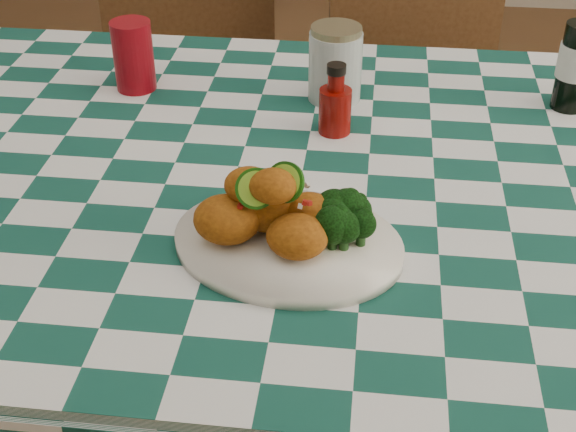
% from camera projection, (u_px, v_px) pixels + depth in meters
% --- Properties ---
extents(dining_table, '(1.66, 1.06, 0.79)m').
position_uv_depth(dining_table, '(300.00, 352.00, 1.48)').
color(dining_table, '#13483C').
rests_on(dining_table, ground).
extents(plate, '(0.36, 0.30, 0.02)m').
position_uv_depth(plate, '(288.00, 244.00, 1.08)').
color(plate, white).
rests_on(plate, dining_table).
extents(fried_chicken_pile, '(0.17, 0.12, 0.11)m').
position_uv_depth(fried_chicken_pile, '(274.00, 204.00, 1.05)').
color(fried_chicken_pile, '#A95810').
rests_on(fried_chicken_pile, plate).
extents(broccoli_side, '(0.09, 0.09, 0.06)m').
position_uv_depth(broccoli_side, '(347.00, 218.00, 1.06)').
color(broccoli_side, black).
rests_on(broccoli_side, plate).
extents(red_tumbler, '(0.08, 0.08, 0.13)m').
position_uv_depth(red_tumbler, '(133.00, 56.00, 1.47)').
color(red_tumbler, maroon).
rests_on(red_tumbler, dining_table).
extents(ketchup_bottle, '(0.07, 0.07, 0.12)m').
position_uv_depth(ketchup_bottle, '(335.00, 99.00, 1.33)').
color(ketchup_bottle, '#6D0905').
rests_on(ketchup_bottle, dining_table).
extents(mason_jar, '(0.11, 0.11, 0.14)m').
position_uv_depth(mason_jar, '(335.00, 63.00, 1.43)').
color(mason_jar, '#B2BCBA').
rests_on(mason_jar, dining_table).
extents(wooden_chair_left, '(0.56, 0.57, 0.99)m').
position_uv_depth(wooden_chair_left, '(196.00, 111.00, 2.06)').
color(wooden_chair_left, '#472814').
rests_on(wooden_chair_left, ground).
extents(wooden_chair_right, '(0.48, 0.50, 0.93)m').
position_uv_depth(wooden_chair_right, '(417.00, 145.00, 1.97)').
color(wooden_chair_right, '#472814').
rests_on(wooden_chair_right, ground).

